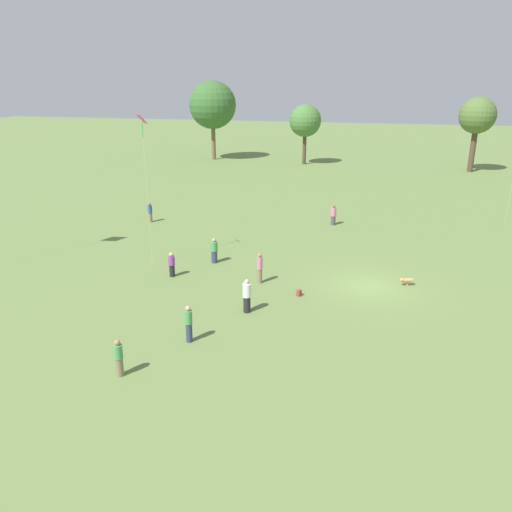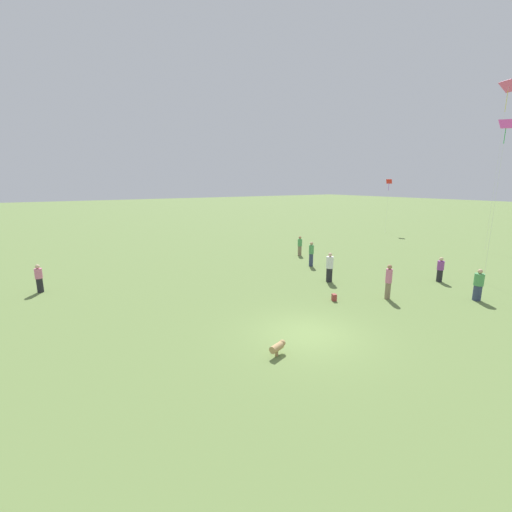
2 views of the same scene
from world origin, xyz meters
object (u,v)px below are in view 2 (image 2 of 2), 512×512
(kite_4, at_px, (389,184))
(picnic_bag_0, at_px, (334,297))
(person_4, at_px, (440,270))
(person_1, at_px, (389,282))
(person_3, at_px, (300,246))
(dog_0, at_px, (278,347))
(kite_5, at_px, (508,91))
(person_7, at_px, (478,285))
(kite_3, at_px, (505,133))
(person_5, at_px, (311,254))
(person_9, at_px, (330,268))
(person_2, at_px, (39,279))

(kite_4, bearing_deg, picnic_bag_0, 141.77)
(person_4, bearing_deg, person_1, 35.03)
(person_1, height_order, person_3, person_1)
(person_3, distance_m, picnic_bag_0, 11.38)
(person_4, bearing_deg, dog_0, 40.12)
(kite_5, bearing_deg, person_7, 178.66)
(person_3, distance_m, kite_4, 19.30)
(kite_3, distance_m, picnic_bag_0, 13.66)
(person_7, height_order, picnic_bag_0, person_7)
(person_1, bearing_deg, kite_5, -108.24)
(person_4, height_order, dog_0, person_4)
(person_1, distance_m, person_7, 4.63)
(person_5, xyz_separation_m, kite_4, (-19.68, -8.32, 4.98))
(picnic_bag_0, bearing_deg, kite_5, -173.87)
(person_5, xyz_separation_m, person_9, (1.78, 3.68, -0.01))
(person_5, bearing_deg, person_1, -109.99)
(person_2, height_order, dog_0, person_2)
(kite_5, relative_size, picnic_bag_0, 39.58)
(kite_4, bearing_deg, person_1, 147.16)
(person_3, distance_m, person_9, 7.87)
(person_3, relative_size, person_4, 1.06)
(person_9, height_order, kite_3, kite_3)
(person_2, height_order, picnic_bag_0, person_2)
(dog_0, bearing_deg, person_2, -170.81)
(dog_0, bearing_deg, person_4, 79.23)
(person_2, xyz_separation_m, kite_3, (-23.16, 12.67, 8.04))
(person_2, height_order, person_4, person_2)
(person_7, relative_size, kite_3, 0.18)
(person_1, xyz_separation_m, person_2, (15.53, -11.35, -0.16))
(person_2, bearing_deg, person_5, -86.38)
(person_9, height_order, kite_5, kite_5)
(person_4, relative_size, picnic_bag_0, 4.33)
(person_5, bearing_deg, person_2, 158.81)
(person_7, xyz_separation_m, person_9, (4.07, -6.72, 0.09))
(person_3, bearing_deg, kite_3, -107.68)
(person_3, relative_size, kite_5, 0.12)
(person_1, distance_m, kite_5, 23.01)
(person_4, height_order, kite_5, kite_5)
(person_4, bearing_deg, person_5, -29.61)
(person_7, height_order, person_9, person_9)
(person_7, relative_size, kite_4, 0.26)
(person_1, xyz_separation_m, picnic_bag_0, (2.61, -1.32, -0.78))
(person_9, height_order, dog_0, person_9)
(person_9, bearing_deg, person_4, 120.44)
(person_1, bearing_deg, kite_4, -81.96)
(person_2, distance_m, person_9, 16.90)
(person_7, distance_m, kite_3, 9.00)
(person_3, distance_m, dog_0, 17.37)
(person_4, relative_size, person_5, 0.86)
(person_1, bearing_deg, person_4, -115.92)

